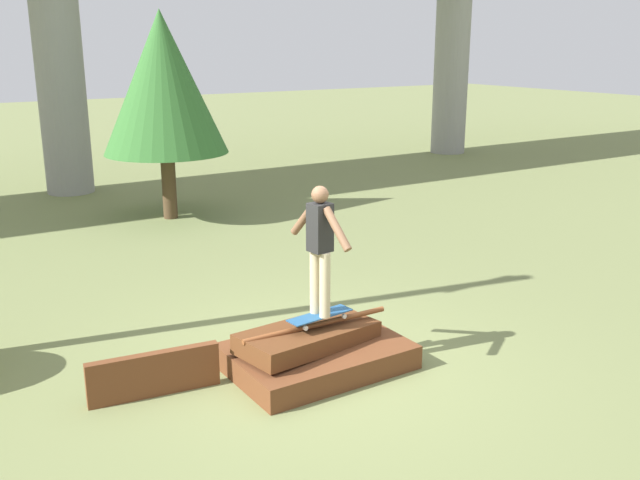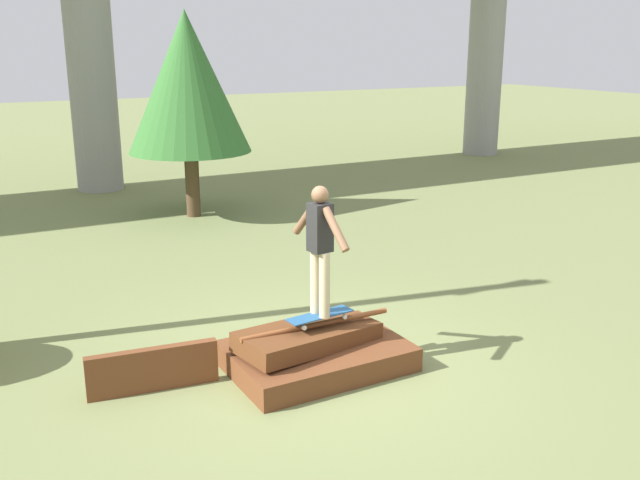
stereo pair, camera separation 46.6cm
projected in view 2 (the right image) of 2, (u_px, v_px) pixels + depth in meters
ground_plane at (317, 367)px, 8.05m from camera, size 80.00×80.00×0.00m
scrap_pile at (315, 351)px, 7.99m from camera, size 1.96×1.38×0.54m
scrap_plank_loose at (153, 369)px, 7.46m from camera, size 1.37×0.27×0.47m
skateboard at (320, 316)px, 7.89m from camera, size 0.80×0.31×0.09m
skater at (320, 243)px, 7.66m from camera, size 0.24×0.99×1.45m
tree_behind_left at (187, 83)px, 14.25m from camera, size 2.49×2.49×4.16m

